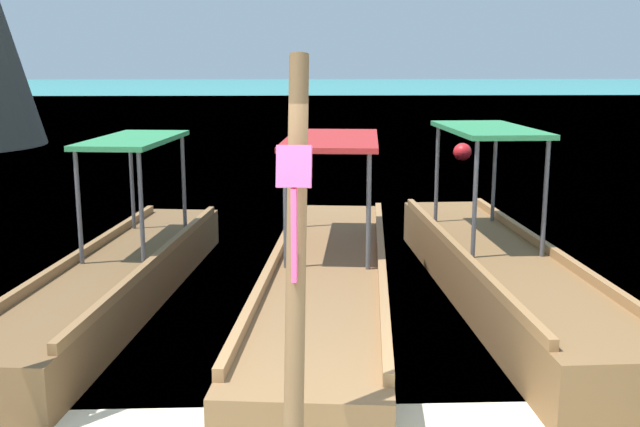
% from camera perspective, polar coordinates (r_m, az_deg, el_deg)
% --- Properties ---
extents(sea_water, '(120.00, 120.00, 0.00)m').
position_cam_1_polar(sea_water, '(65.65, -2.02, 9.14)').
color(sea_water, teal).
rests_on(sea_water, ground).
extents(longtail_boat_orange_ribbon, '(1.72, 6.63, 2.56)m').
position_cam_1_polar(longtail_boat_orange_ribbon, '(8.84, -15.25, -4.68)').
color(longtail_boat_orange_ribbon, brown).
rests_on(longtail_boat_orange_ribbon, ground).
extents(longtail_boat_pink_ribbon, '(1.92, 7.09, 2.80)m').
position_cam_1_polar(longtail_boat_pink_ribbon, '(8.05, 0.60, -5.60)').
color(longtail_boat_pink_ribbon, brown).
rests_on(longtail_boat_pink_ribbon, ground).
extents(longtail_boat_violet_ribbon, '(1.30, 7.00, 2.56)m').
position_cam_1_polar(longtail_boat_violet_ribbon, '(8.81, 13.81, -4.46)').
color(longtail_boat_violet_ribbon, brown).
rests_on(longtail_boat_violet_ribbon, ground).
extents(mooring_buoy_near, '(0.51, 0.51, 0.51)m').
position_cam_1_polar(mooring_buoy_near, '(21.36, 10.89, 4.66)').
color(mooring_buoy_near, red).
rests_on(mooring_buoy_near, sea_water).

